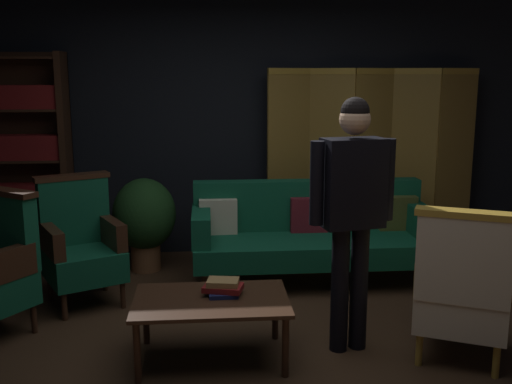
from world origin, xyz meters
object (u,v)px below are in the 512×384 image
Objects in this scene: folding_screen at (372,160)px; book_tan_leather at (223,282)px; armchair_wing_left at (81,244)px; standing_figure at (352,202)px; coffee_table at (211,305)px; armchair_gilt_accent at (462,289)px; bookshelf at (22,155)px; book_red_leather at (223,288)px; potted_plant at (144,218)px; velvet_couch at (311,231)px; book_navy_cloth at (223,292)px.

folding_screen is 2.70m from book_tan_leather.
standing_figure is at bearing -27.30° from armchair_wing_left.
coffee_table is at bearing -126.98° from folding_screen.
armchair_gilt_accent is at bearing -91.27° from folding_screen.
armchair_wing_left is (0.75, -1.13, -0.59)m from bookshelf.
book_tan_leather reaches higher than book_red_leather.
folding_screen is 10.54× the size of book_tan_leather.
potted_plant reaches higher than book_red_leather.
coffee_table is 0.96× the size of armchair_gilt_accent.
potted_plant is at bearing -171.92° from folding_screen.
potted_plant is at bearing 61.26° from armchair_wing_left.
velvet_couch is (-0.74, -0.71, -0.53)m from folding_screen.
coffee_table is 1.62m from armchair_gilt_accent.
folding_screen is 8.57× the size of book_red_leather.
book_tan_leather is at bearing -179.06° from standing_figure.
velvet_couch reaches higher than coffee_table.
armchair_wing_left is 5.30× the size of book_navy_cloth.
potted_plant is 4.52× the size of book_navy_cloth.
armchair_wing_left reaches higher than book_red_leather.
armchair_wing_left is (-2.69, -1.11, -0.50)m from folding_screen.
standing_figure reaches higher than armchair_wing_left.
bookshelf reaches higher than standing_figure.
bookshelf is at bearing 123.55° from armchair_wing_left.
coffee_table is 1.14m from standing_figure.
velvet_couch is at bearing 112.95° from armchair_gilt_accent.
book_navy_cloth is at bearing -126.44° from folding_screen.
armchair_wing_left reaches higher than coffee_table.
book_navy_cloth is at bearing 39.00° from coffee_table.
book_tan_leather is (0.69, -1.81, -0.01)m from potted_plant.
folding_screen is 10.88× the size of book_navy_cloth.
standing_figure is 2.42m from potted_plant.
velvet_couch is 10.80× the size of book_navy_cloth.
standing_figure is at bearing 4.84° from coffee_table.
armchair_gilt_accent is (3.39, -2.37, -0.59)m from bookshelf.
book_red_leather is at bearing -120.35° from velvet_couch.
book_navy_cloth is (-1.52, 0.21, -0.06)m from armchair_gilt_accent.
armchair_gilt_accent is 1.54m from book_red_leather.
armchair_wing_left is 1.52m from book_red_leather.
potted_plant is at bearing -16.32° from bookshelf.
book_red_leather is at bearing 0.00° from book_navy_cloth.
bookshelf is 10.12× the size of book_tan_leather.
book_red_leather reaches higher than coffee_table.
standing_figure is at bearing 0.94° from book_navy_cloth.
book_red_leather is at bearing -126.44° from folding_screen.
folding_screen reaches higher than book_navy_cloth.
armchair_wing_left reaches higher than book_navy_cloth.
armchair_wing_left is (-2.64, 1.24, 0.00)m from armchair_gilt_accent.
folding_screen is 2.05× the size of armchair_gilt_accent.
bookshelf is 2.91m from book_tan_leather.
potted_plant is 1.94m from book_red_leather.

